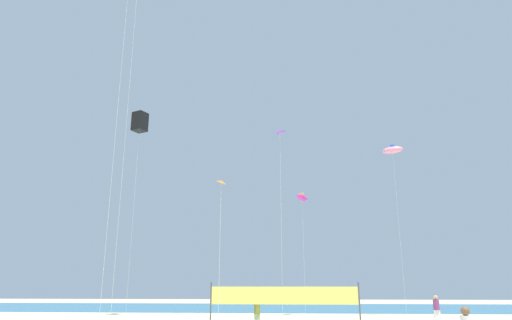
{
  "coord_description": "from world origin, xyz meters",
  "views": [
    {
      "loc": [
        2.69,
        -15.8,
        2.26
      ],
      "look_at": [
        0.93,
        6.3,
        8.43
      ],
      "focal_mm": 31.57,
      "sensor_mm": 36.0,
      "label": 1
    }
  ],
  "objects_px": {
    "kite_violet_diamond": "(280,134)",
    "volleyball_net": "(284,297)",
    "kite_magenta_inflatable": "(302,198)",
    "kite_black_box": "(140,122)",
    "kite_pink_inflatable": "(393,150)",
    "kite_orange_diamond": "(221,187)",
    "beachgoer_olive_shirt": "(257,312)",
    "beachgoer_plum_shirt": "(437,308)"
  },
  "relations": [
    {
      "from": "kite_pink_inflatable",
      "to": "kite_magenta_inflatable",
      "type": "relative_size",
      "value": 1.38
    },
    {
      "from": "kite_black_box",
      "to": "kite_orange_diamond",
      "type": "height_order",
      "value": "kite_black_box"
    },
    {
      "from": "volleyball_net",
      "to": "kite_violet_diamond",
      "type": "xyz_separation_m",
      "value": [
        -0.13,
        1.1,
        9.39
      ]
    },
    {
      "from": "kite_black_box",
      "to": "kite_violet_diamond",
      "type": "bearing_deg",
      "value": -33.99
    },
    {
      "from": "beachgoer_plum_shirt",
      "to": "kite_pink_inflatable",
      "type": "height_order",
      "value": "kite_pink_inflatable"
    },
    {
      "from": "kite_magenta_inflatable",
      "to": "kite_pink_inflatable",
      "type": "bearing_deg",
      "value": -6.01
    },
    {
      "from": "kite_magenta_inflatable",
      "to": "kite_orange_diamond",
      "type": "bearing_deg",
      "value": -102.17
    },
    {
      "from": "kite_orange_diamond",
      "to": "volleyball_net",
      "type": "bearing_deg",
      "value": 69.55
    },
    {
      "from": "beachgoer_olive_shirt",
      "to": "kite_black_box",
      "type": "bearing_deg",
      "value": -154.32
    },
    {
      "from": "beachgoer_plum_shirt",
      "to": "kite_violet_diamond",
      "type": "bearing_deg",
      "value": -39.02
    },
    {
      "from": "kite_pink_inflatable",
      "to": "kite_orange_diamond",
      "type": "distance_m",
      "value": 20.98
    },
    {
      "from": "volleyball_net",
      "to": "kite_orange_diamond",
      "type": "height_order",
      "value": "kite_orange_diamond"
    },
    {
      "from": "volleyball_net",
      "to": "kite_pink_inflatable",
      "type": "height_order",
      "value": "kite_pink_inflatable"
    },
    {
      "from": "kite_pink_inflatable",
      "to": "kite_violet_diamond",
      "type": "xyz_separation_m",
      "value": [
        -8.71,
        -9.16,
        -1.52
      ]
    },
    {
      "from": "beachgoer_olive_shirt",
      "to": "kite_magenta_inflatable",
      "type": "relative_size",
      "value": 0.17
    },
    {
      "from": "kite_pink_inflatable",
      "to": "kite_violet_diamond",
      "type": "height_order",
      "value": "kite_pink_inflatable"
    },
    {
      "from": "beachgoer_olive_shirt",
      "to": "kite_black_box",
      "type": "xyz_separation_m",
      "value": [
        -10.09,
        7.18,
        14.16
      ]
    },
    {
      "from": "beachgoer_plum_shirt",
      "to": "volleyball_net",
      "type": "bearing_deg",
      "value": -33.56
    },
    {
      "from": "volleyball_net",
      "to": "kite_magenta_inflatable",
      "type": "xyz_separation_m",
      "value": [
        1.36,
        11.03,
        7.36
      ]
    },
    {
      "from": "kite_magenta_inflatable",
      "to": "beachgoer_olive_shirt",
      "type": "bearing_deg",
      "value": -107.24
    },
    {
      "from": "beachgoer_plum_shirt",
      "to": "kite_pink_inflatable",
      "type": "xyz_separation_m",
      "value": [
        -0.83,
        4.49,
        11.66
      ]
    },
    {
      "from": "kite_black_box",
      "to": "kite_magenta_inflatable",
      "type": "height_order",
      "value": "kite_black_box"
    },
    {
      "from": "volleyball_net",
      "to": "kite_black_box",
      "type": "height_order",
      "value": "kite_black_box"
    },
    {
      "from": "volleyball_net",
      "to": "kite_black_box",
      "type": "relative_size",
      "value": 0.5
    },
    {
      "from": "kite_orange_diamond",
      "to": "kite_magenta_inflatable",
      "type": "height_order",
      "value": "kite_magenta_inflatable"
    },
    {
      "from": "volleyball_net",
      "to": "kite_violet_diamond",
      "type": "relative_size",
      "value": 0.69
    },
    {
      "from": "kite_orange_diamond",
      "to": "kite_magenta_inflatable",
      "type": "xyz_separation_m",
      "value": [
        3.77,
        17.46,
        2.81
      ]
    },
    {
      "from": "kite_magenta_inflatable",
      "to": "kite_violet_diamond",
      "type": "relative_size",
      "value": 0.83
    },
    {
      "from": "beachgoer_plum_shirt",
      "to": "kite_orange_diamond",
      "type": "bearing_deg",
      "value": -19.15
    },
    {
      "from": "kite_violet_diamond",
      "to": "volleyball_net",
      "type": "bearing_deg",
      "value": -83.14
    },
    {
      "from": "volleyball_net",
      "to": "kite_magenta_inflatable",
      "type": "relative_size",
      "value": 0.83
    },
    {
      "from": "volleyball_net",
      "to": "kite_magenta_inflatable",
      "type": "distance_m",
      "value": 13.32
    },
    {
      "from": "kite_pink_inflatable",
      "to": "kite_black_box",
      "type": "height_order",
      "value": "kite_black_box"
    },
    {
      "from": "kite_black_box",
      "to": "beachgoer_olive_shirt",
      "type": "bearing_deg",
      "value": -35.44
    },
    {
      "from": "beachgoer_olive_shirt",
      "to": "kite_pink_inflatable",
      "type": "bearing_deg",
      "value": 101.47
    },
    {
      "from": "beachgoer_plum_shirt",
      "to": "kite_black_box",
      "type": "distance_m",
      "value": 25.52
    },
    {
      "from": "volleyball_net",
      "to": "kite_violet_diamond",
      "type": "bearing_deg",
      "value": 96.86
    },
    {
      "from": "volleyball_net",
      "to": "kite_pink_inflatable",
      "type": "distance_m",
      "value": 17.26
    },
    {
      "from": "kite_magenta_inflatable",
      "to": "kite_violet_diamond",
      "type": "distance_m",
      "value": 10.24
    },
    {
      "from": "volleyball_net",
      "to": "beachgoer_olive_shirt",
      "type": "bearing_deg",
      "value": 132.57
    },
    {
      "from": "beachgoer_plum_shirt",
      "to": "volleyball_net",
      "type": "xyz_separation_m",
      "value": [
        -9.41,
        -5.78,
        0.76
      ]
    },
    {
      "from": "volleyball_net",
      "to": "kite_orange_diamond",
      "type": "xyz_separation_m",
      "value": [
        -2.4,
        -6.44,
        4.55
      ]
    }
  ]
}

